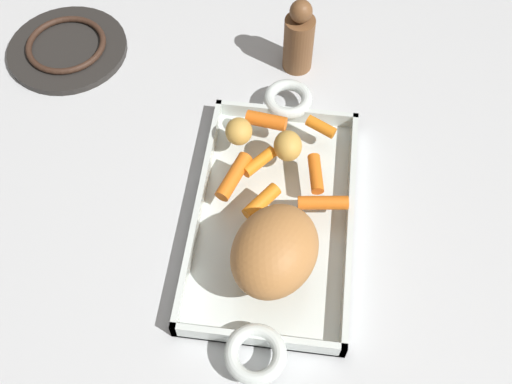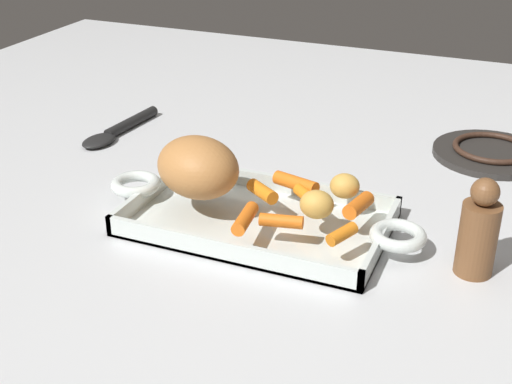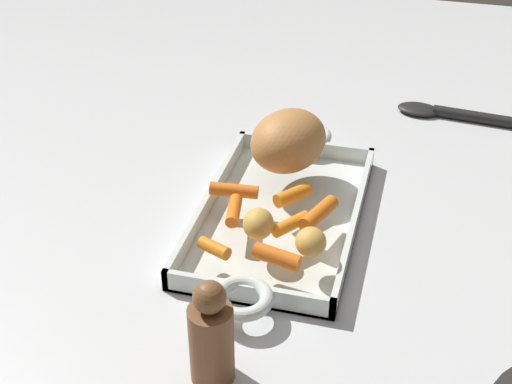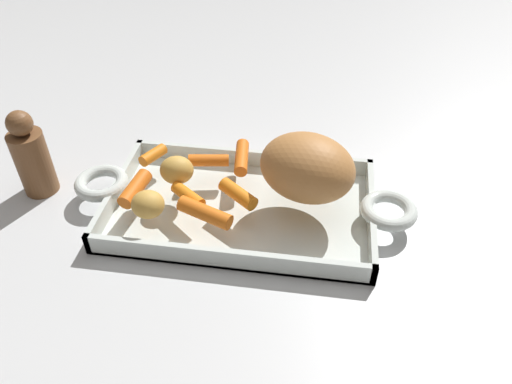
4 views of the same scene
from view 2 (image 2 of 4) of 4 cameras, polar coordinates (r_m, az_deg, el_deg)
The scene contains 15 objects.
ground_plane at distance 0.99m, azimuth 0.14°, elevation -2.75°, with size 1.95×1.95×0.00m, color silver.
roasting_dish at distance 0.98m, azimuth 0.14°, elevation -2.20°, with size 0.47×0.22×0.04m.
pork_roast at distance 0.98m, azimuth -4.77°, elevation 2.03°, with size 0.13×0.10×0.09m, color #B6773E.
baby_carrot_northeast at distance 0.88m, azimuth 7.06°, elevation -3.44°, with size 0.02×0.02×0.04m, color orange.
baby_carrot_short at distance 0.91m, azimuth 2.08°, elevation -2.39°, with size 0.02×0.02×0.06m, color orange.
baby_carrot_center_left at distance 0.95m, azimuth 8.39°, elevation -1.09°, with size 0.02×0.02×0.06m, color orange.
baby_carrot_southeast at distance 0.91m, azimuth -0.89°, elevation -2.19°, with size 0.02×0.02×0.07m, color orange.
baby_carrot_southwest at distance 1.00m, azimuth 3.27°, elevation 0.74°, with size 0.02×0.02×0.07m, color orange.
baby_carrot_northwest at distance 0.97m, azimuth 4.30°, elevation -0.40°, with size 0.02×0.02×0.05m, color orange.
baby_carrot_center_right at distance 0.98m, azimuth 0.29°, elevation 0.09°, with size 0.02×0.02×0.06m, color orange.
potato_corner at distance 0.93m, azimuth 5.00°, elevation -1.02°, with size 0.05×0.04×0.04m, color gold.
potato_halved at distance 0.98m, azimuth 7.28°, elevation 0.49°, with size 0.04×0.04×0.04m, color gold.
stove_burner_rear at distance 1.27m, azimuth 18.70°, elevation 3.12°, with size 0.20×0.20×0.02m.
serving_spoon at distance 1.32m, azimuth -11.36°, elevation 4.94°, with size 0.05×0.21×0.02m.
pepper_mill at distance 0.90m, azimuth 17.76°, elevation -3.13°, with size 0.05×0.05×0.13m.
Camera 2 is at (0.33, -0.79, 0.49)m, focal length 48.85 mm.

